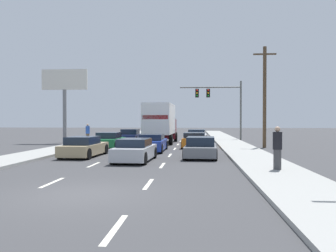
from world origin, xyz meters
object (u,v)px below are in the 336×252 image
(car_green, at_px, (109,140))
(car_tan, at_px, (84,147))
(car_white, at_px, (197,136))
(utility_pole_mid, at_px, (265,96))
(car_orange, at_px, (194,140))
(car_navy, at_px, (130,136))
(box_truck, at_px, (161,121))
(car_gray, at_px, (201,148))
(car_silver, at_px, (135,150))
(roadside_billboard, at_px, (65,90))
(pedestrian_near_corner, at_px, (277,148))
(car_blue, at_px, (152,143))
(traffic_signal_mast, at_px, (215,97))
(pedestrian_mid_block, at_px, (88,133))

(car_green, bearing_deg, car_tan, -88.18)
(car_white, bearing_deg, utility_pole_mid, -52.76)
(car_white, relative_size, car_orange, 1.16)
(car_navy, xyz_separation_m, utility_pole_mid, (12.18, -6.83, 3.60))
(box_truck, height_order, car_gray, box_truck)
(car_navy, bearing_deg, car_silver, -78.48)
(roadside_billboard, distance_m, pedestrian_near_corner, 24.91)
(car_navy, height_order, car_blue, car_navy)
(car_blue, bearing_deg, utility_pole_mid, 24.85)
(car_blue, bearing_deg, car_gray, -48.79)
(car_green, distance_m, car_white, 10.66)
(pedestrian_near_corner, bearing_deg, car_tan, 150.28)
(car_tan, height_order, traffic_signal_mast, traffic_signal_mast)
(car_gray, xyz_separation_m, utility_pole_mid, (5.20, 7.81, 3.62))
(car_gray, bearing_deg, car_white, 90.70)
(utility_pole_mid, distance_m, roadside_billboard, 18.90)
(car_orange, relative_size, traffic_signal_mast, 0.59)
(car_white, xyz_separation_m, pedestrian_near_corner, (3.28, -20.82, 0.45))
(car_tan, height_order, car_white, car_white)
(car_green, height_order, pedestrian_mid_block, pedestrian_mid_block)
(car_tan, bearing_deg, box_truck, 74.47)
(car_tan, bearing_deg, pedestrian_near_corner, -29.72)
(utility_pole_mid, distance_m, pedestrian_near_corner, 14.25)
(car_silver, xyz_separation_m, pedestrian_near_corner, (6.64, -3.66, 0.46))
(traffic_signal_mast, relative_size, pedestrian_mid_block, 4.01)
(car_tan, relative_size, car_gray, 0.98)
(box_truck, relative_size, car_white, 1.68)
(car_green, distance_m, car_silver, 9.88)
(car_silver, relative_size, traffic_signal_mast, 0.61)
(car_green, relative_size, car_white, 0.89)
(car_silver, bearing_deg, roadside_billboard, 122.72)
(car_tan, height_order, pedestrian_near_corner, pedestrian_near_corner)
(car_green, bearing_deg, car_silver, -68.02)
(pedestrian_mid_block, bearing_deg, car_blue, -47.70)
(car_silver, bearing_deg, pedestrian_near_corner, -28.88)
(car_green, xyz_separation_m, box_truck, (3.64, 5.23, 1.51))
(car_white, bearing_deg, car_navy, -177.94)
(utility_pole_mid, relative_size, pedestrian_mid_block, 4.68)
(car_navy, relative_size, car_white, 0.88)
(box_truck, bearing_deg, roadside_billboard, 177.40)
(car_gray, relative_size, pedestrian_mid_block, 2.65)
(car_green, relative_size, car_silver, 0.99)
(car_blue, height_order, traffic_signal_mast, traffic_signal_mast)
(car_green, xyz_separation_m, roadside_billboard, (-5.83, 5.66, 4.62))
(car_green, distance_m, pedestrian_near_corner, 16.48)
(box_truck, height_order, car_orange, box_truck)
(car_navy, distance_m, car_silver, 17.26)
(car_silver, relative_size, utility_pole_mid, 0.53)
(car_green, bearing_deg, car_orange, 4.98)
(traffic_signal_mast, bearing_deg, utility_pole_mid, -73.67)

